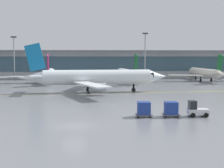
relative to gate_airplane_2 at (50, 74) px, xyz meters
name	(u,v)px	position (x,y,z in m)	size (l,w,h in m)	color
ground_plane	(75,126)	(7.99, -57.94, -2.50)	(400.00, 400.00, 0.00)	slate
taxiway_centreline_stripe	(98,93)	(12.25, -27.31, -2.50)	(110.00, 0.36, 0.01)	yellow
terminal_concourse	(78,64)	(7.99, 20.18, 2.42)	(178.98, 11.00, 9.60)	#B2B7BC
gate_airplane_2	(50,74)	(0.00, 0.00, 0.00)	(23.38, 25.16, 8.34)	white
gate_airplane_3	(127,74)	(22.38, -0.57, 0.00)	(23.33, 25.18, 8.34)	white
gate_airplane_4	(204,73)	(46.68, 1.79, 0.00)	(23.39, 25.15, 8.34)	silver
taxiing_regional_jet	(95,78)	(11.84, -25.32, 0.64)	(31.59, 29.37, 10.47)	white
baggage_tug	(196,110)	(23.54, -53.88, -1.61)	(2.69, 1.78, 2.10)	silver
cargo_dolly_lead	(171,109)	(20.26, -53.64, -1.45)	(2.21, 1.75, 1.94)	#595B60
cargo_dolly_trailing	(144,109)	(16.76, -53.39, -1.45)	(2.21, 1.75, 1.94)	#595B60
apron_light_mast_1	(14,56)	(-12.21, 11.57, 5.14)	(1.80, 0.36, 13.91)	gray
apron_light_mast_2	(145,54)	(29.84, 10.38, 5.80)	(1.80, 0.36, 15.22)	gray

